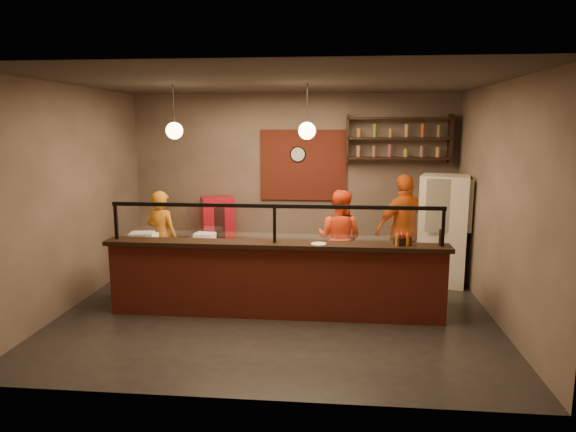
# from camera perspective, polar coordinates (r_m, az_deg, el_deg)

# --- Properties ---
(floor) EXTENTS (6.00, 6.00, 0.00)m
(floor) POSITION_cam_1_polar(r_m,az_deg,el_deg) (7.55, -1.17, -10.31)
(floor) COLOR black
(floor) RESTS_ON ground
(ceiling) EXTENTS (6.00, 6.00, 0.00)m
(ceiling) POSITION_cam_1_polar(r_m,az_deg,el_deg) (7.11, -1.27, 14.68)
(ceiling) COLOR #3A342D
(ceiling) RESTS_ON wall_back
(wall_back) EXTENTS (6.00, 0.00, 6.00)m
(wall_back) POSITION_cam_1_polar(r_m,az_deg,el_deg) (9.62, 0.53, 3.91)
(wall_back) COLOR #766256
(wall_back) RESTS_ON floor
(wall_left) EXTENTS (0.00, 5.00, 5.00)m
(wall_left) POSITION_cam_1_polar(r_m,az_deg,el_deg) (8.07, -22.89, 1.95)
(wall_left) COLOR #766256
(wall_left) RESTS_ON floor
(wall_right) EXTENTS (0.00, 5.00, 5.00)m
(wall_right) POSITION_cam_1_polar(r_m,az_deg,el_deg) (7.43, 22.43, 1.35)
(wall_right) COLOR #766256
(wall_right) RESTS_ON floor
(wall_front) EXTENTS (6.00, 0.00, 6.00)m
(wall_front) POSITION_cam_1_polar(r_m,az_deg,el_deg) (4.72, -4.77, -2.51)
(wall_front) COLOR #766256
(wall_front) RESTS_ON floor
(brick_patch) EXTENTS (1.60, 0.04, 1.30)m
(brick_patch) POSITION_cam_1_polar(r_m,az_deg,el_deg) (9.55, 1.72, 5.67)
(brick_patch) COLOR maroon
(brick_patch) RESTS_ON wall_back
(service_counter) EXTENTS (4.60, 0.25, 1.00)m
(service_counter) POSITION_cam_1_polar(r_m,az_deg,el_deg) (7.11, -1.47, -7.36)
(service_counter) COLOR maroon
(service_counter) RESTS_ON floor
(counter_ledge) EXTENTS (4.70, 0.37, 0.06)m
(counter_ledge) POSITION_cam_1_polar(r_m,az_deg,el_deg) (6.97, -1.49, -3.20)
(counter_ledge) COLOR black
(counter_ledge) RESTS_ON service_counter
(worktop_cabinet) EXTENTS (4.60, 0.75, 0.85)m
(worktop_cabinet) POSITION_cam_1_polar(r_m,az_deg,el_deg) (7.60, -1.01, -6.78)
(worktop_cabinet) COLOR gray
(worktop_cabinet) RESTS_ON floor
(worktop) EXTENTS (4.60, 0.75, 0.05)m
(worktop) POSITION_cam_1_polar(r_m,az_deg,el_deg) (7.49, -1.02, -3.48)
(worktop) COLOR silver
(worktop) RESTS_ON worktop_cabinet
(sneeze_guard) EXTENTS (4.50, 0.05, 0.52)m
(sneeze_guard) POSITION_cam_1_polar(r_m,az_deg,el_deg) (6.90, -1.50, -0.44)
(sneeze_guard) COLOR white
(sneeze_guard) RESTS_ON counter_ledge
(wall_shelving) EXTENTS (1.84, 0.28, 0.85)m
(wall_shelving) POSITION_cam_1_polar(r_m,az_deg,el_deg) (9.42, 12.16, 8.44)
(wall_shelving) COLOR black
(wall_shelving) RESTS_ON wall_back
(wall_clock) EXTENTS (0.30, 0.04, 0.30)m
(wall_clock) POSITION_cam_1_polar(r_m,az_deg,el_deg) (9.54, 1.11, 6.87)
(wall_clock) COLOR black
(wall_clock) RESTS_ON wall_back
(pendant_left) EXTENTS (0.24, 0.24, 0.77)m
(pendant_left) POSITION_cam_1_polar(r_m,az_deg,el_deg) (7.60, -12.52, 9.25)
(pendant_left) COLOR black
(pendant_left) RESTS_ON ceiling
(pendant_right) EXTENTS (0.24, 0.24, 0.77)m
(pendant_right) POSITION_cam_1_polar(r_m,az_deg,el_deg) (7.25, 2.13, 9.45)
(pendant_right) COLOR black
(pendant_right) RESTS_ON ceiling
(cook_left) EXTENTS (0.66, 0.54, 1.57)m
(cook_left) POSITION_cam_1_polar(r_m,az_deg,el_deg) (8.77, -13.82, -2.36)
(cook_left) COLOR orange
(cook_left) RESTS_ON floor
(cook_mid) EXTENTS (0.95, 0.86, 1.60)m
(cook_mid) POSITION_cam_1_polar(r_m,az_deg,el_deg) (8.45, 5.72, -2.49)
(cook_mid) COLOR #ED4016
(cook_mid) RESTS_ON floor
(cook_right) EXTENTS (1.17, 0.85, 1.84)m
(cook_right) POSITION_cam_1_polar(r_m,az_deg,el_deg) (8.75, 12.85, -1.46)
(cook_right) COLOR #C75112
(cook_right) RESTS_ON floor
(fridge) EXTENTS (0.91, 0.88, 1.82)m
(fridge) POSITION_cam_1_polar(r_m,az_deg,el_deg) (8.92, 16.85, -1.48)
(fridge) COLOR beige
(fridge) RESTS_ON floor
(red_cooler) EXTENTS (0.71, 0.69, 1.32)m
(red_cooler) POSITION_cam_1_polar(r_m,az_deg,el_deg) (9.64, -7.82, -1.82)
(red_cooler) COLOR #B10B1C
(red_cooler) RESTS_ON floor
(pizza_dough) EXTENTS (0.57, 0.57, 0.01)m
(pizza_dough) POSITION_cam_1_polar(r_m,az_deg,el_deg) (7.39, -0.29, -3.42)
(pizza_dough) COLOR #F1E8CC
(pizza_dough) RESTS_ON worktop
(prep_tub_a) EXTENTS (0.31, 0.26, 0.14)m
(prep_tub_a) POSITION_cam_1_polar(r_m,az_deg,el_deg) (7.77, -9.23, -2.39)
(prep_tub_a) COLOR silver
(prep_tub_a) RESTS_ON worktop
(prep_tub_b) EXTENTS (0.38, 0.35, 0.15)m
(prep_tub_b) POSITION_cam_1_polar(r_m,az_deg,el_deg) (7.90, -15.58, -2.37)
(prep_tub_b) COLOR white
(prep_tub_b) RESTS_ON worktop
(prep_tub_c) EXTENTS (0.38, 0.32, 0.17)m
(prep_tub_c) POSITION_cam_1_polar(r_m,az_deg,el_deg) (7.87, -15.91, -2.38)
(prep_tub_c) COLOR silver
(prep_tub_c) RESTS_ON worktop
(rolling_pin) EXTENTS (0.39, 0.08, 0.07)m
(rolling_pin) POSITION_cam_1_polar(r_m,az_deg,el_deg) (7.67, -6.36, -2.78)
(rolling_pin) COLOR yellow
(rolling_pin) RESTS_ON worktop
(condiment_caddy) EXTENTS (0.23, 0.21, 0.11)m
(condiment_caddy) POSITION_cam_1_polar(r_m,az_deg,el_deg) (6.98, 12.57, -2.71)
(condiment_caddy) COLOR black
(condiment_caddy) RESTS_ON counter_ledge
(pepper_mill) EXTENTS (0.05, 0.05, 0.22)m
(pepper_mill) POSITION_cam_1_polar(r_m,az_deg,el_deg) (7.05, 16.59, -2.30)
(pepper_mill) COLOR black
(pepper_mill) RESTS_ON counter_ledge
(small_plate) EXTENTS (0.27, 0.27, 0.01)m
(small_plate) POSITION_cam_1_polar(r_m,az_deg,el_deg) (6.85, 3.42, -3.12)
(small_plate) COLOR silver
(small_plate) RESTS_ON counter_ledge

